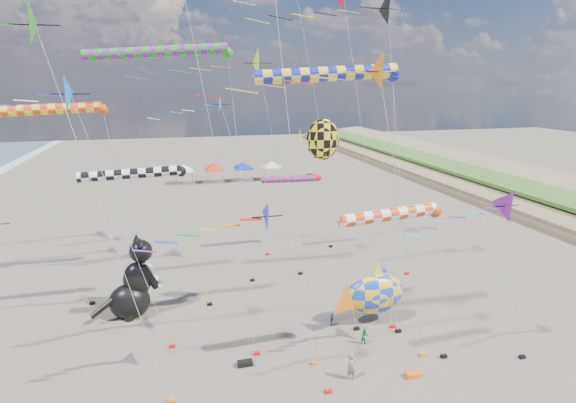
% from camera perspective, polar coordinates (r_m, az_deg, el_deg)
% --- Properties ---
extents(delta_kite_0, '(11.88, 2.04, 17.94)m').
position_cam_1_polar(delta_kite_0, '(23.47, 9.50, 15.23)').
color(delta_kite_0, orange).
rests_on(delta_kite_0, ground).
extents(delta_kite_1, '(13.28, 2.95, 23.14)m').
position_cam_1_polar(delta_kite_1, '(36.63, 11.49, 22.56)').
color(delta_kite_1, black).
rests_on(delta_kite_1, ground).
extents(delta_kite_3, '(8.32, 1.96, 10.78)m').
position_cam_1_polar(delta_kite_3, '(26.78, 24.95, -1.35)').
color(delta_kite_3, '#76148C').
rests_on(delta_kite_3, ground).
extents(delta_kite_4, '(9.15, 1.92, 15.52)m').
position_cam_1_polar(delta_kite_4, '(40.78, -8.31, 11.67)').
color(delta_kite_4, '#2387CB').
rests_on(delta_kite_4, ground).
extents(delta_kite_5, '(10.92, 2.16, 16.91)m').
position_cam_1_polar(delta_kite_5, '(26.96, -27.59, 11.55)').
color(delta_kite_5, blue).
rests_on(delta_kite_5, ground).
extents(delta_kite_6, '(8.56, 1.71, 10.92)m').
position_cam_1_polar(delta_kite_6, '(21.11, -3.64, -3.50)').
color(delta_kite_6, '#0F0BD4').
rests_on(delta_kite_6, ground).
extents(delta_kite_8, '(10.21, 2.18, 19.81)m').
position_cam_1_polar(delta_kite_8, '(21.72, -28.85, 18.70)').
color(delta_kite_8, '#247D1B').
rests_on(delta_kite_8, ground).
extents(delta_kite_9, '(13.13, 2.55, 19.22)m').
position_cam_1_polar(delta_kite_9, '(35.66, -5.55, 16.90)').
color(delta_kite_9, '#E6FF1D').
rests_on(delta_kite_9, ground).
extents(delta_kite_10, '(10.05, 1.83, 7.95)m').
position_cam_1_polar(delta_kite_10, '(37.06, -32.43, -2.62)').
color(delta_kite_10, orange).
rests_on(delta_kite_10, ground).
extents(windsock_0, '(7.29, 0.74, 9.84)m').
position_cam_1_polar(windsock_0, '(24.85, 13.40, -1.71)').
color(windsock_0, '#C83C0E').
rests_on(windsock_0, ground).
extents(windsock_1, '(8.34, 0.73, 10.77)m').
position_cam_1_polar(windsock_1, '(32.05, -18.69, 3.29)').
color(windsock_1, black).
rests_on(windsock_1, ground).
extents(windsock_2, '(9.70, 0.84, 17.21)m').
position_cam_1_polar(windsock_2, '(25.94, 5.87, 15.66)').
color(windsock_2, '#1317C6').
rests_on(windsock_2, ground).
extents(windsock_3, '(11.74, 0.84, 18.90)m').
position_cam_1_polar(windsock_3, '(34.92, -15.57, 17.74)').
color(windsock_3, '#1A921C').
rests_on(windsock_3, ground).
extents(windsock_4, '(7.35, 0.70, 7.76)m').
position_cam_1_polar(windsock_4, '(43.39, 0.74, 2.85)').
color(windsock_4, red).
rests_on(windsock_4, ground).
extents(windsock_5, '(10.06, 0.82, 14.88)m').
position_cam_1_polar(windsock_5, '(37.54, -28.24, 10.17)').
color(windsock_5, red).
rests_on(windsock_5, ground).
extents(angelfish_kite, '(3.74, 3.02, 14.11)m').
position_cam_1_polar(angelfish_kite, '(29.07, 4.09, 7.62)').
color(angelfish_kite, yellow).
rests_on(angelfish_kite, ground).
extents(cat_inflatable, '(4.85, 3.54, 5.90)m').
position_cam_1_polar(cat_inflatable, '(34.24, -19.15, -9.04)').
color(cat_inflatable, black).
rests_on(cat_inflatable, ground).
extents(fish_inflatable, '(5.89, 2.84, 4.42)m').
position_cam_1_polar(fish_inflatable, '(32.23, 10.84, -11.45)').
color(fish_inflatable, blue).
rests_on(fish_inflatable, ground).
extents(person_adult, '(0.60, 0.41, 1.60)m').
position_cam_1_polar(person_adult, '(27.19, 8.07, -20.10)').
color(person_adult, slate).
rests_on(person_adult, ground).
extents(child_green, '(0.58, 0.46, 1.14)m').
position_cam_1_polar(child_green, '(30.45, 9.72, -16.55)').
color(child_green, '#1C7539').
rests_on(child_green, ground).
extents(child_blue, '(0.49, 0.59, 0.94)m').
position_cam_1_polar(child_blue, '(32.25, 5.58, -14.69)').
color(child_blue, '#1B4394').
rests_on(child_blue, ground).
extents(kite_bag_0, '(0.90, 0.44, 0.30)m').
position_cam_1_polar(kite_bag_0, '(28.44, 15.65, -20.40)').
color(kite_bag_0, orange).
rests_on(kite_bag_0, ground).
extents(kite_bag_1, '(0.90, 0.44, 0.30)m').
position_cam_1_polar(kite_bag_1, '(28.51, -5.48, -19.77)').
color(kite_bag_1, black).
rests_on(kite_bag_1, ground).
extents(kite_bag_2, '(0.90, 0.44, 0.30)m').
position_cam_1_polar(kite_bag_2, '(41.36, 11.72, -8.55)').
color(kite_bag_2, blue).
rests_on(kite_bag_2, ground).
extents(tent_row, '(19.20, 4.20, 3.80)m').
position_cam_1_polar(tent_row, '(77.30, -7.54, 4.79)').
color(tent_row, white).
rests_on(tent_row, ground).
extents(parked_car, '(3.40, 1.77, 1.10)m').
position_cam_1_polar(parked_car, '(78.85, 3.03, 3.17)').
color(parked_car, '#26262D').
rests_on(parked_car, ground).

